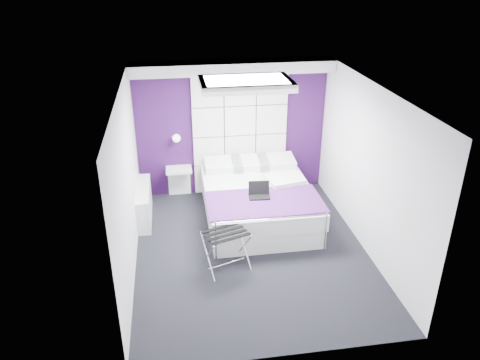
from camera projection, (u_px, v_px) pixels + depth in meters
The scene contains 15 objects.
floor at pixel (251, 251), 7.44m from camera, with size 4.40×4.40×0.00m, color black.
ceiling at pixel (253, 90), 6.32m from camera, with size 4.40×4.40×0.00m, color white.
wall_back at pixel (232, 128), 8.84m from camera, with size 3.60×3.60×0.00m, color white.
wall_left at pixel (127, 185), 6.63m from camera, with size 4.40×4.40×0.00m, color white.
wall_right at pixel (368, 169), 7.13m from camera, with size 4.40×4.40×0.00m, color white.
accent_wall at pixel (232, 128), 8.83m from camera, with size 3.58×0.02×2.58m, color #310F41.
soffit at pixel (233, 67), 8.10m from camera, with size 3.58×0.50×0.20m, color white.
headboard at pixel (240, 135), 8.87m from camera, with size 1.80×0.08×2.30m, color silver, non-canonical shape.
skylight at pixel (246, 83), 6.88m from camera, with size 1.36×0.86×0.12m, color white, non-canonical shape.
wall_lamp at pixel (176, 137), 8.61m from camera, with size 0.15×0.15×0.15m, color white.
radiator at pixel (144, 203), 8.24m from camera, with size 0.22×1.20×0.60m, color white.
bed at pixel (258, 201), 8.23m from camera, with size 1.89×2.29×0.79m.
nightstand at pixel (179, 169), 8.84m from camera, with size 0.48×0.38×0.05m, color white.
luggage_rack at pixel (226, 250), 6.91m from camera, with size 0.62×0.46×0.61m.
laptop at pixel (259, 193), 7.72m from camera, with size 0.34×0.25×0.25m.
Camera 1 is at (-1.13, -6.13, 4.23)m, focal length 35.00 mm.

